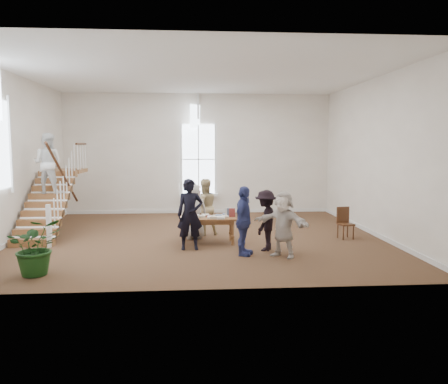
{
  "coord_description": "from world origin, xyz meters",
  "views": [
    {
      "loc": [
        -0.2,
        -12.11,
        2.59
      ],
      "look_at": [
        0.68,
        0.4,
        1.23
      ],
      "focal_mm": 35.0,
      "sensor_mm": 36.0,
      "label": 1
    }
  ],
  "objects": [
    {
      "name": "person_yellow",
      "position": [
        0.11,
        0.33,
        0.81
      ],
      "size": [
        0.94,
        0.83,
        1.62
      ],
      "primitive_type": "imported",
      "rotation": [
        0.0,
        0.0,
        3.46
      ],
      "color": "tan",
      "rests_on": "ground"
    },
    {
      "name": "floor_plant",
      "position": [
        -3.34,
        -3.35,
        0.57
      ],
      "size": [
        1.29,
        1.22,
        1.15
      ],
      "primitive_type": "imported",
      "rotation": [
        0.0,
        0.0,
        0.39
      ],
      "color": "#143711",
      "rests_on": "ground"
    },
    {
      "name": "side_chair",
      "position": [
        3.99,
        -0.41,
        0.48
      ],
      "size": [
        0.44,
        0.44,
        0.87
      ],
      "rotation": [
        0.0,
        0.0,
        0.18
      ],
      "color": "#3D2610",
      "rests_on": "ground"
    },
    {
      "name": "staircase",
      "position": [
        -4.34,
        0.75,
        1.62
      ],
      "size": [
        1.1,
        4.1,
        2.92
      ],
      "color": "brown",
      "rests_on": "ground"
    },
    {
      "name": "library_table",
      "position": [
        0.18,
        -0.77,
        0.62
      ],
      "size": [
        1.48,
        0.75,
        0.76
      ],
      "rotation": [
        0.0,
        0.0,
        0.0
      ],
      "color": "brown",
      "rests_on": "ground"
    },
    {
      "name": "police_officer",
      "position": [
        -0.29,
        -1.42,
        0.88
      ],
      "size": [
        0.68,
        0.47,
        1.76
      ],
      "primitive_type": "imported",
      "rotation": [
        0.0,
        0.0,
        0.08
      ],
      "color": "black",
      "rests_on": "ground"
    },
    {
      "name": "woman_cluster_c",
      "position": [
        1.87,
        -2.3,
        0.77
      ],
      "size": [
        1.36,
        1.29,
        1.53
      ],
      "primitive_type": "imported",
      "rotation": [
        0.0,
        0.0,
        5.55
      ],
      "color": "silver",
      "rests_on": "ground"
    },
    {
      "name": "woman_cluster_a",
      "position": [
        0.97,
        -2.1,
        0.82
      ],
      "size": [
        0.72,
        1.04,
        1.63
      ],
      "primitive_type": "imported",
      "rotation": [
        0.0,
        0.0,
        1.2
      ],
      "color": "navy",
      "rests_on": "ground"
    },
    {
      "name": "woman_cluster_b",
      "position": [
        1.57,
        -1.65,
        0.75
      ],
      "size": [
        0.9,
        1.11,
        1.5
      ],
      "primitive_type": "imported",
      "rotation": [
        0.0,
        0.0,
        4.29
      ],
      "color": "black",
      "rests_on": "ground"
    },
    {
      "name": "ground",
      "position": [
        0.0,
        0.0,
        0.0
      ],
      "size": [
        10.0,
        10.0,
        0.0
      ],
      "primitive_type": "plane",
      "color": "#402A19",
      "rests_on": "ground"
    },
    {
      "name": "room_shell",
      "position": [
        -0.0,
        4.39,
        0.4
      ],
      "size": [
        10.49,
        10.0,
        10.0
      ],
      "color": "silver",
      "rests_on": "ground"
    },
    {
      "name": "elderly_woman",
      "position": [
        -0.19,
        -0.17,
        0.76
      ],
      "size": [
        0.8,
        0.57,
        1.53
      ],
      "primitive_type": "imported",
      "rotation": [
        0.0,
        0.0,
        3.26
      ],
      "color": "#BCB7AE",
      "rests_on": "ground"
    }
  ]
}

